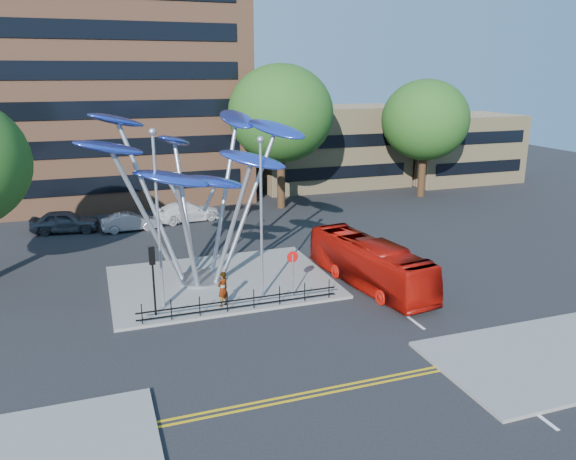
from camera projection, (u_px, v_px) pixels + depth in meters
name	position (u px, v px, depth m)	size (l,w,h in m)	color
ground	(271.00, 324.00, 26.33)	(120.00, 120.00, 0.00)	black
traffic_island	(221.00, 282.00, 31.43)	(12.00, 9.00, 0.15)	slate
pavement_right	(572.00, 353.00, 23.49)	(12.00, 6.00, 0.15)	slate
double_yellow_near	(320.00, 390.00, 20.89)	(40.00, 0.12, 0.01)	gold
double_yellow_far	(323.00, 394.00, 20.61)	(40.00, 0.12, 0.01)	gold
brick_tower	(94.00, 29.00, 49.34)	(25.00, 15.00, 30.00)	brown
low_building_near	(330.00, 146.00, 57.58)	(15.00, 8.00, 8.00)	tan
low_building_far	(456.00, 148.00, 60.39)	(12.00, 8.00, 7.00)	tan
tree_right	(281.00, 114.00, 46.66)	(8.80, 8.80, 12.11)	black
tree_far	(425.00, 120.00, 51.40)	(8.00, 8.00, 10.81)	black
leaf_sculpture	(195.00, 160.00, 29.85)	(12.72, 9.54, 9.51)	#9EA0A5
street_lamp_left	(157.00, 204.00, 26.60)	(0.36, 0.36, 8.80)	#9EA0A5
street_lamp_right	(261.00, 204.00, 27.82)	(0.36, 0.36, 8.30)	#9EA0A5
traffic_light_island	(153.00, 267.00, 26.28)	(0.28, 0.18, 3.42)	black
no_entry_sign_island	(293.00, 266.00, 28.76)	(0.60, 0.10, 2.45)	#9EA0A5
pedestrian_railing_front	(241.00, 302.00, 27.40)	(10.00, 0.06, 1.00)	black
red_bus	(369.00, 263.00, 30.69)	(2.20, 9.40, 2.62)	#A00E07
pedestrian	(223.00, 289.00, 27.77)	(0.65, 0.43, 1.79)	gray
parked_car_left	(65.00, 221.00, 41.15)	(1.94, 4.83, 1.64)	#46484E
parked_car_mid	(130.00, 222.00, 41.59)	(1.42, 4.07, 1.34)	#9B9DA3
parked_car_right	(187.00, 212.00, 44.26)	(2.13, 5.23, 1.52)	silver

